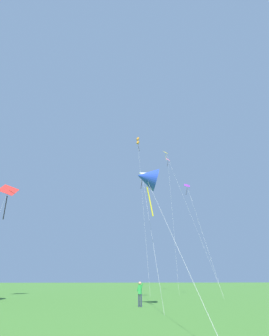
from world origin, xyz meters
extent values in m
cube|color=yellow|center=(10.56, 38.39, 24.38)|extent=(1.02, 0.97, 0.70)
cylinder|color=#3F382D|center=(10.56, 38.39, 24.38)|extent=(0.87, 0.33, 0.21)
cylinder|color=yellow|center=(10.57, 38.38, 23.31)|extent=(0.09, 0.08, 1.43)
cylinder|color=silver|center=(12.20, 33.10, 12.15)|extent=(3.28, 10.60, 24.30)
cone|color=blue|center=(2.97, 14.77, 9.23)|extent=(2.05, 1.97, 2.21)
cylinder|color=yellow|center=(3.14, 14.64, 7.26)|extent=(0.50, 0.41, 2.41)
cylinder|color=silver|center=(3.02, 9.19, 4.53)|extent=(0.11, 11.17, 9.06)
cube|color=pink|center=(11.55, 40.79, 24.09)|extent=(0.82, 0.81, 0.80)
cylinder|color=#3F382D|center=(11.55, 40.79, 24.09)|extent=(0.80, 0.03, 0.39)
cylinder|color=black|center=(11.43, 40.74, 23.12)|extent=(0.30, 0.17, 1.29)
cylinder|color=silver|center=(10.48, 35.98, 12.01)|extent=(2.15, 9.64, 24.02)
cone|color=white|center=(3.72, 22.90, 12.95)|extent=(1.46, 1.34, 1.30)
cylinder|color=black|center=(3.64, 22.89, 11.86)|extent=(0.22, 0.07, 1.35)
cylinder|color=silver|center=(3.53, 17.46, 6.43)|extent=(0.40, 10.89, 12.87)
cube|color=red|center=(-13.08, 28.78, 12.48)|extent=(2.22, 1.40, 1.91)
cylinder|color=#3F382D|center=(-13.08, 28.78, 12.48)|extent=(1.89, 0.53, 1.00)
cylinder|color=black|center=(-13.00, 28.73, 10.13)|extent=(0.31, 0.25, 3.08)
cube|color=purple|center=(11.40, 30.05, 14.51)|extent=(0.97, 0.53, 0.73)
cylinder|color=#3F382D|center=(11.40, 30.05, 14.51)|extent=(0.75, 0.28, 0.33)
cylinder|color=black|center=(11.23, 29.97, 13.58)|extent=(0.40, 0.22, 1.25)
cylinder|color=silver|center=(11.53, 26.46, 7.22)|extent=(0.26, 7.19, 14.45)
cube|color=orange|center=(5.41, 40.66, 28.45)|extent=(0.62, 0.61, 0.64)
cube|color=orange|center=(5.41, 40.66, 27.61)|extent=(0.62, 0.61, 0.64)
cylinder|color=#3F382D|center=(5.41, 40.66, 28.03)|extent=(0.04, 0.04, 1.20)
cylinder|color=black|center=(5.56, 40.77, 26.62)|extent=(0.39, 0.32, 1.76)
cylinder|color=silver|center=(5.38, 34.88, 13.96)|extent=(0.06, 11.57, 27.91)
cylinder|color=#2D3351|center=(2.65, 16.66, 0.41)|extent=(0.11, 0.11, 0.82)
cylinder|color=#2D3351|center=(2.50, 16.75, 0.41)|extent=(0.11, 0.11, 0.82)
cube|color=green|center=(2.58, 16.70, 1.13)|extent=(0.27, 0.27, 0.61)
cylinder|color=green|center=(2.69, 16.64, 1.28)|extent=(0.28, 0.21, 0.57)
cylinder|color=green|center=(2.47, 16.77, 1.28)|extent=(0.28, 0.21, 0.57)
sphere|color=tan|center=(2.58, 16.70, 1.55)|extent=(0.23, 0.23, 0.23)
camera|label=1|loc=(0.05, -3.42, 1.76)|focal=26.54mm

